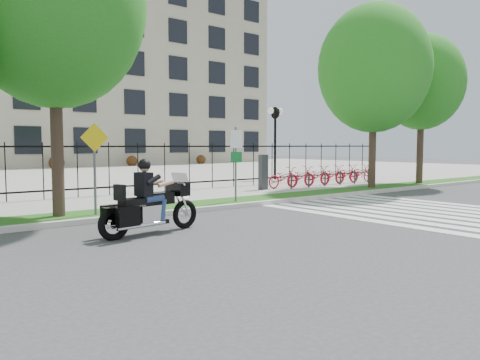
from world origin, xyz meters
TOP-DOWN VIEW (x-y plane):
  - ground at (0.00, 0.00)m, footprint 120.00×120.00m
  - curb at (0.00, 4.10)m, footprint 60.00×0.20m
  - grass_verge at (0.00, 4.95)m, footprint 60.00×1.50m
  - sidewalk at (0.00, 7.45)m, footprint 60.00×3.50m
  - plaza at (0.00, 25.00)m, footprint 80.00×34.00m
  - crosswalk_stripes at (4.83, 0.00)m, footprint 5.70×8.00m
  - iron_fence at (0.00, 9.20)m, footprint 30.00×0.06m
  - lamp_post_right at (10.00, 12.00)m, footprint 1.06×0.70m
  - street_tree_1 at (-4.42, 4.95)m, footprint 4.79×4.79m
  - street_tree_2 at (9.40, 4.95)m, footprint 4.94×4.94m
  - street_tree_3 at (13.37, 4.95)m, footprint 4.12×4.12m
  - bike_share_station at (8.72, 7.20)m, footprint 7.76×0.85m
  - sign_pole_regulatory at (1.31, 4.58)m, footprint 0.50×0.09m
  - sign_pole_warning at (-3.55, 4.58)m, footprint 0.78×0.09m
  - motorcycle_rider at (-3.34, 1.83)m, footprint 2.70×0.94m

SIDE VIEW (x-z plane):
  - ground at x=0.00m, z-range 0.00..0.00m
  - crosswalk_stripes at x=4.83m, z-range 0.00..0.01m
  - plaza at x=0.00m, z-range 0.00..0.10m
  - curb at x=0.00m, z-range 0.00..0.15m
  - grass_verge at x=0.00m, z-range 0.00..0.15m
  - sidewalk at x=0.00m, z-range 0.00..0.15m
  - bike_share_station at x=8.72m, z-range -0.13..1.37m
  - motorcycle_rider at x=-3.34m, z-range -0.35..1.74m
  - iron_fence at x=0.00m, z-range 0.15..2.15m
  - sign_pole_regulatory at x=1.31m, z-range 0.49..2.99m
  - sign_pole_warning at x=-3.55m, z-range 0.50..2.99m
  - lamp_post_right at x=10.00m, z-range 1.08..5.33m
  - street_tree_3 at x=13.37m, z-range 1.47..8.87m
  - street_tree_2 at x=9.40m, z-range 1.37..9.51m
  - street_tree_1 at x=-4.42m, z-range 1.56..9.93m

